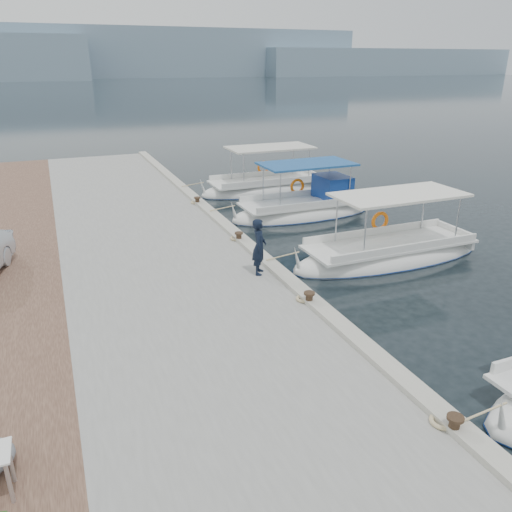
{
  "coord_description": "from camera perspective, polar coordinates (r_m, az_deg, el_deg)",
  "views": [
    {
      "loc": [
        -5.81,
        -8.32,
        6.17
      ],
      "look_at": [
        -1.0,
        3.4,
        1.2
      ],
      "focal_mm": 35.0,
      "sensor_mm": 36.0,
      "label": 1
    }
  ],
  "objects": [
    {
      "name": "fishing_caique_e",
      "position": [
        25.44,
        1.22,
        7.67
      ],
      "size": [
        6.96,
        2.41,
        2.83
      ],
      "color": "white",
      "rests_on": "ground"
    },
    {
      "name": "ground",
      "position": [
        11.88,
        10.94,
        -10.32
      ],
      "size": [
        400.0,
        400.0,
        0.0
      ],
      "primitive_type": "plane",
      "color": "black",
      "rests_on": "ground"
    },
    {
      "name": "distant_hills",
      "position": [
        212.78,
        -13.69,
        21.27
      ],
      "size": [
        330.0,
        60.0,
        18.0
      ],
      "color": "#758EA2",
      "rests_on": "ground"
    },
    {
      "name": "concrete_quay",
      "position": [
        14.84,
        -9.53,
        -2.4
      ],
      "size": [
        6.0,
        40.0,
        0.5
      ],
      "primitive_type": "cube",
      "color": "gray",
      "rests_on": "ground"
    },
    {
      "name": "quay_curb",
      "position": [
        15.5,
        0.43,
        0.19
      ],
      "size": [
        0.44,
        40.0,
        0.12
      ],
      "primitive_type": "cube",
      "color": "#A8A595",
      "rests_on": "concrete_quay"
    },
    {
      "name": "fisherman",
      "position": [
        13.99,
        0.36,
        1.08
      ],
      "size": [
        0.62,
        0.7,
        1.62
      ],
      "primitive_type": "imported",
      "rotation": [
        0.0,
        0.0,
        1.08
      ],
      "color": "black",
      "rests_on": "concrete_quay"
    },
    {
      "name": "fishing_caique_c",
      "position": [
        17.16,
        14.92,
        0.03
      ],
      "size": [
        7.1,
        2.23,
        2.83
      ],
      "color": "white",
      "rests_on": "ground"
    },
    {
      "name": "fishing_caique_d",
      "position": [
        21.51,
        5.52,
        5.2
      ],
      "size": [
        6.42,
        2.33,
        2.83
      ],
      "color": "white",
      "rests_on": "ground"
    },
    {
      "name": "mooring_bollards",
      "position": [
        12.5,
        6.1,
        -4.7
      ],
      "size": [
        0.28,
        20.28,
        0.33
      ],
      "color": "black",
      "rests_on": "concrete_quay"
    }
  ]
}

